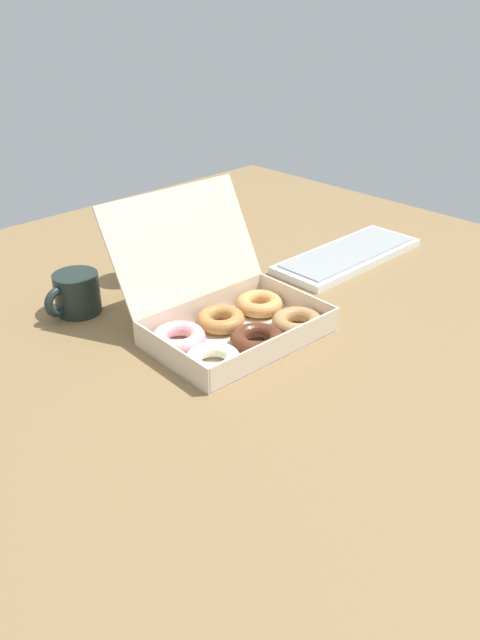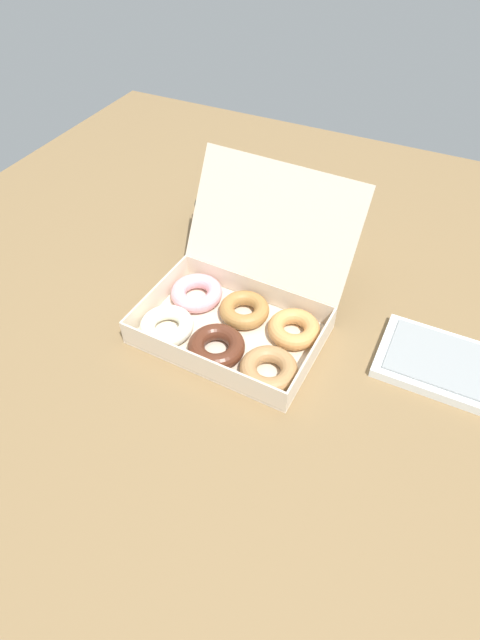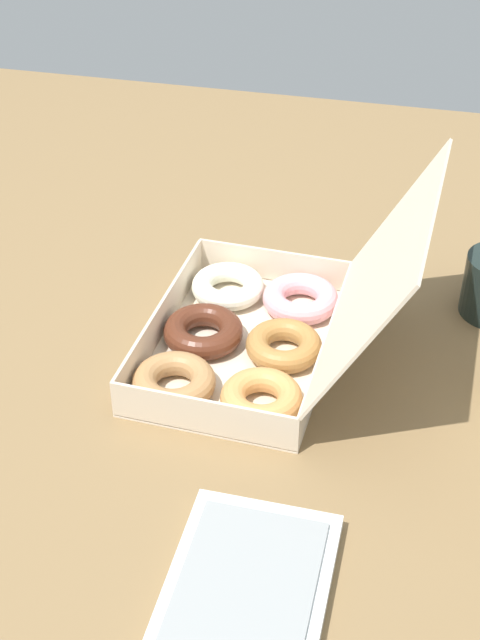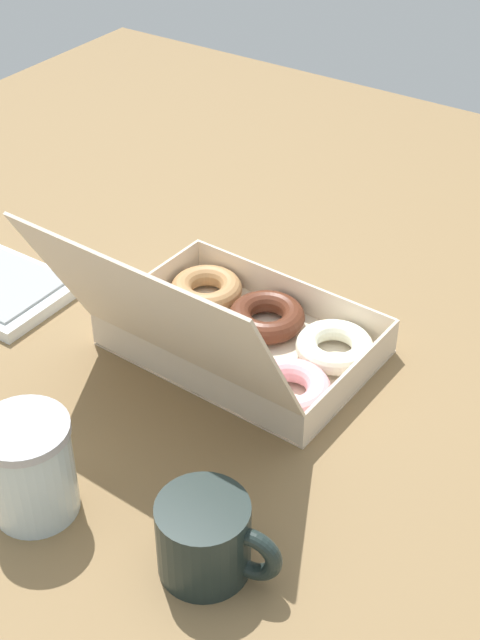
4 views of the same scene
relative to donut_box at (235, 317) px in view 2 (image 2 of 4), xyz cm
name	(u,v)px [view 2 (image 2 of 4)]	position (x,y,z in cm)	size (l,w,h in cm)	color
ground_plane	(259,345)	(5.62, -0.95, -4.30)	(180.00, 180.00, 2.00)	olive
donut_box	(235,317)	(0.00, 0.00, 0.00)	(35.38, 35.71, 25.15)	beige
coffee_mug	(227,210)	(-16.72, 29.75, 1.15)	(13.05, 9.42, 8.66)	#1E2A27
glass_jar	(313,217)	(3.17, 33.60, 2.70)	(9.69, 9.69, 11.90)	silver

